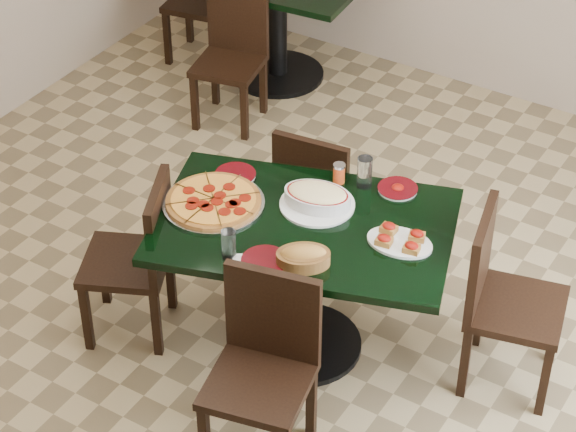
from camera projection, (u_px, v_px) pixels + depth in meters
The scene contains 19 objects.
floor at pixel (266, 339), 5.45m from camera, with size 5.50×5.50×0.00m, color #937E55.
main_table at pixel (304, 255), 5.07m from camera, with size 1.51×1.21×0.75m.
back_table at pixel (278, 4), 7.15m from camera, with size 1.18×0.90×0.75m.
chair_far at pixel (318, 193), 5.61m from camera, with size 0.44×0.44×0.84m.
chair_near at pixel (265, 359), 4.64m from camera, with size 0.49×0.49×0.88m.
chair_right at pixel (500, 292), 4.97m from camera, with size 0.50×0.50×0.89m.
chair_left at pixel (141, 253), 5.23m from camera, with size 0.53×0.53×0.85m.
back_chair_near at pixel (233, 50), 6.80m from camera, with size 0.46×0.46×0.82m.
pepperoni_pizza at pixel (213, 201), 5.06m from camera, with size 0.47×0.47×0.04m.
lasagna_casserole at pixel (317, 197), 5.03m from camera, with size 0.34×0.34×0.09m.
bread_basket at pixel (303, 257), 4.71m from camera, with size 0.28×0.26×0.10m.
bruschetta_platter at pixel (400, 240), 4.83m from camera, with size 0.31×0.23×0.05m.
side_plate_near at pixel (265, 261), 4.74m from camera, with size 0.20×0.20×0.02m.
side_plate_far_r at pixel (398, 189), 5.15m from camera, with size 0.19×0.19×0.03m.
side_plate_far_l at pixel (235, 175), 5.24m from camera, with size 0.19×0.19×0.02m.
napkin_setting at pixel (251, 265), 4.72m from camera, with size 0.22×0.22×0.01m.
water_glass_a at pixel (365, 172), 5.14m from camera, with size 0.07×0.07×0.15m, color silver.
water_glass_b at pixel (229, 244), 4.73m from camera, with size 0.06×0.06×0.14m, color silver.
pepper_shaker at pixel (339, 173), 5.18m from camera, with size 0.06×0.06×0.10m.
Camera 1 is at (2.17, -3.33, 3.78)m, focal length 70.00 mm.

